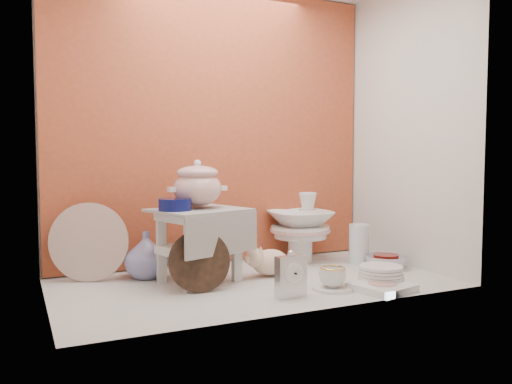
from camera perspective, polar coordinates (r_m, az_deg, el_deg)
ground at (r=2.46m, az=-0.23°, el=-9.87°), size 1.80×1.80×0.00m
niche_shell at (r=2.57m, az=-1.96°, el=11.63°), size 1.86×1.03×1.53m
step_stool at (r=2.45m, az=-6.24°, el=-5.84°), size 0.49×0.45×0.34m
soup_tureen at (r=2.45m, az=-6.43°, el=0.90°), size 0.33×0.33×0.23m
cobalt_bowl at (r=2.36m, az=-8.88°, el=-1.36°), size 0.17×0.17×0.05m
floral_platter at (r=2.57m, az=-17.86°, el=-5.24°), size 0.36×0.19×0.37m
blue_white_vase at (r=2.58m, az=-11.94°, el=-6.75°), size 0.27×0.27×0.22m
lacquer_tray at (r=2.27m, az=-6.22°, el=-7.57°), size 0.28×0.09×0.27m
mantel_clock at (r=2.19m, az=3.83°, el=-8.98°), size 0.14×0.06×0.19m
plush_pig at (r=2.57m, az=1.57°, el=-7.65°), size 0.27×0.22×0.14m
teacup_saucer at (r=2.35m, az=8.39°, el=-10.39°), size 0.24×0.24×0.01m
gold_rim_teacup at (r=2.34m, az=8.40°, el=-9.15°), size 0.14×0.14×0.09m
lattice_dish at (r=2.37m, az=13.65°, el=-10.11°), size 0.27×0.27×0.03m
dinner_plate_stack at (r=2.46m, az=13.52°, el=-8.86°), size 0.23×0.23×0.09m
crystal_bowl at (r=2.82m, az=14.06°, el=-7.45°), size 0.26×0.26×0.07m
clear_glass_vase at (r=2.89m, az=11.23°, el=-5.64°), size 0.14×0.14×0.22m
porcelain_tower at (r=2.90m, az=4.88°, el=-3.87°), size 0.41×0.41×0.39m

